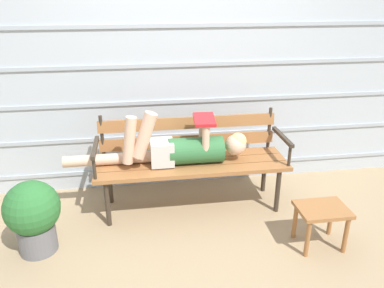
# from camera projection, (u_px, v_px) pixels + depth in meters

# --- Properties ---
(ground_plane) EXTENTS (12.00, 12.00, 0.00)m
(ground_plane) POSITION_uv_depth(u_px,v_px,m) (194.00, 215.00, 3.46)
(ground_plane) COLOR tan
(house_siding) EXTENTS (5.17, 0.08, 2.13)m
(house_siding) POSITION_uv_depth(u_px,v_px,m) (184.00, 82.00, 3.68)
(house_siding) COLOR #B2BCC6
(house_siding) RESTS_ON ground
(park_bench) EXTENTS (1.72, 0.51, 0.86)m
(park_bench) POSITION_uv_depth(u_px,v_px,m) (191.00, 156.00, 3.47)
(park_bench) COLOR #9E6638
(park_bench) RESTS_ON ground
(reclining_person) EXTENTS (1.62, 0.26, 0.52)m
(reclining_person) POSITION_uv_depth(u_px,v_px,m) (181.00, 148.00, 3.35)
(reclining_person) COLOR #33703D
(footstool) EXTENTS (0.39, 0.30, 0.34)m
(footstool) POSITION_uv_depth(u_px,v_px,m) (322.00, 215.00, 2.97)
(footstool) COLOR #9E6638
(footstool) RESTS_ON ground
(potted_plant) EXTENTS (0.42, 0.42, 0.59)m
(potted_plant) POSITION_uv_depth(u_px,v_px,m) (33.00, 214.00, 2.88)
(potted_plant) COLOR slate
(potted_plant) RESTS_ON ground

